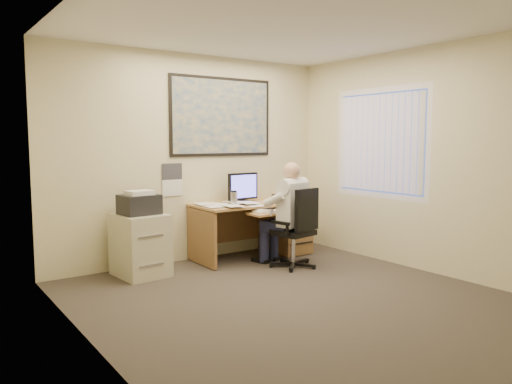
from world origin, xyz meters
TOP-DOWN VIEW (x-y plane):
  - room_shell at (0.00, 0.00)m, footprint 4.00×4.50m
  - desk at (1.01, 1.90)m, footprint 1.60×0.97m
  - world_map at (0.44, 2.23)m, footprint 1.56×0.03m
  - wall_calendar at (-0.31, 2.24)m, footprint 0.28×0.01m
  - window_blinds at (1.97, 0.80)m, footprint 0.06×1.40m
  - filing_cabinet at (-0.91, 1.87)m, footprint 0.58×0.67m
  - office_chair at (0.80, 1.11)m, footprint 0.69×0.69m
  - person at (0.81, 1.18)m, footprint 0.74×0.91m

SIDE VIEW (x-z plane):
  - office_chair at x=0.80m, z-range -0.21..0.79m
  - filing_cabinet at x=-0.91m, z-range -0.07..0.94m
  - desk at x=1.01m, z-range -0.12..1.01m
  - person at x=0.81m, z-range 0.00..1.31m
  - wall_calendar at x=-0.31m, z-range 0.87..1.29m
  - room_shell at x=0.00m, z-range 0.00..2.70m
  - window_blinds at x=1.97m, z-range 0.90..2.20m
  - world_map at x=0.44m, z-range 1.37..2.43m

